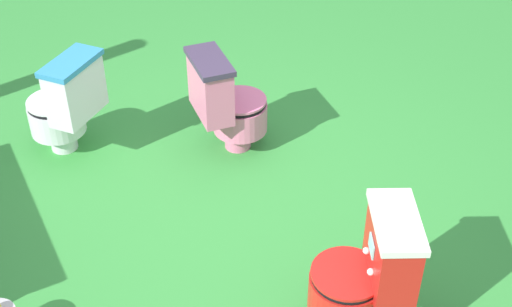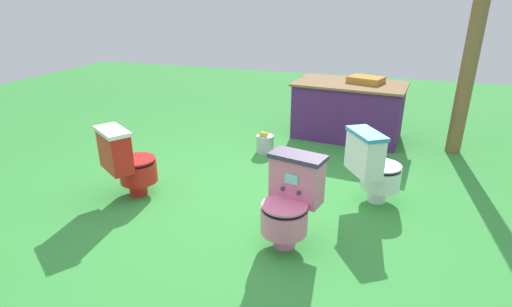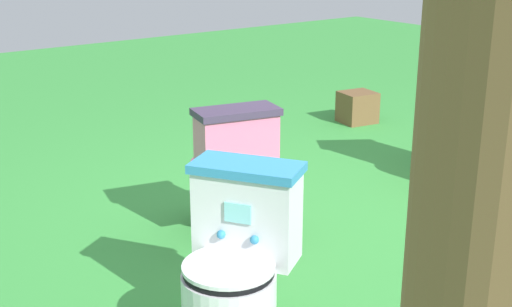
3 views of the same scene
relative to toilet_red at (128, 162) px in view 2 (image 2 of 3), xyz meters
The scene contains 7 objects.
ground 1.17m from the toilet_red, ahead, with size 14.00×14.00×0.00m, color green.
toilet_red is the anchor object (origin of this frame).
toilet_pink 1.70m from the toilet_red, ahead, with size 0.50×0.57×0.73m.
toilet_white 2.36m from the toilet_red, 15.54° to the left, with size 0.63×0.60×0.73m.
vendor_table 3.09m from the toilet_red, 53.72° to the left, with size 1.54×1.01×0.85m.
wooden_post 4.02m from the toilet_red, 36.18° to the left, with size 0.18×0.18×2.10m, color brown.
lemon_bucket 1.83m from the toilet_red, 59.85° to the left, with size 0.22×0.22×0.28m.
Camera 2 is at (1.20, -3.13, 1.88)m, focal length 27.90 mm.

